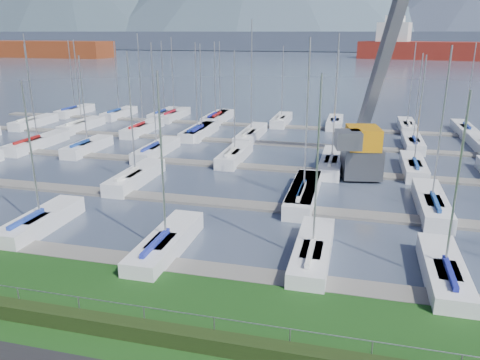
% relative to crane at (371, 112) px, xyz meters
% --- Properties ---
extents(water, '(800.00, 540.00, 0.20)m').
position_rel_crane_xyz_m(water, '(-7.89, 233.62, -5.73)').
color(water, '#434E63').
extents(hedge, '(80.00, 0.70, 0.70)m').
position_rel_crane_xyz_m(hedge, '(-7.89, -26.78, -4.98)').
color(hedge, black).
rests_on(hedge, grass).
extents(fence, '(80.00, 0.04, 0.04)m').
position_rel_crane_xyz_m(fence, '(-7.89, -26.38, -4.13)').
color(fence, gray).
rests_on(fence, grass).
extents(foothill, '(900.00, 80.00, 12.00)m').
position_rel_crane_xyz_m(foothill, '(-7.89, 303.62, 0.67)').
color(foothill, '#3C4557').
rests_on(foothill, water).
extents(docks, '(90.00, 41.60, 0.25)m').
position_rel_crane_xyz_m(docks, '(-7.89, -0.38, -5.55)').
color(docks, slate).
rests_on(docks, water).
extents(crane, '(6.59, 13.19, 22.35)m').
position_rel_crane_xyz_m(crane, '(0.00, 0.00, 0.00)').
color(crane, '#57595E').
rests_on(crane, water).
extents(cargo_ship_west, '(89.32, 19.07, 21.50)m').
position_rel_crane_xyz_m(cargo_ship_west, '(-169.41, 168.44, -1.68)').
color(cargo_ship_west, maroon).
rests_on(cargo_ship_west, water).
extents(cargo_ship_mid, '(100.34, 37.40, 21.50)m').
position_rel_crane_xyz_m(cargo_ship_mid, '(42.01, 193.18, -1.78)').
color(cargo_ship_mid, maroon).
rests_on(cargo_ship_mid, water).
extents(sailboat_fleet, '(74.96, 49.66, 13.73)m').
position_rel_crane_xyz_m(sailboat_fleet, '(-9.50, 2.68, 0.07)').
color(sailboat_fleet, '#1F239B').
rests_on(sailboat_fleet, water).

